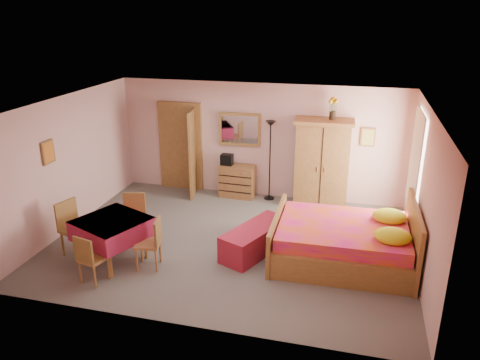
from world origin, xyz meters
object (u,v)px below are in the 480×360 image
(sunflower_vase, at_px, (333,108))
(chair_east, at_px, (148,243))
(bench, at_px, (256,239))
(dining_table, at_px, (113,240))
(stereo, at_px, (227,160))
(chair_west, at_px, (76,229))
(wall_mirror, at_px, (240,129))
(chair_north, at_px, (133,219))
(chair_south, at_px, (93,258))
(wardrobe, at_px, (322,164))
(bed, at_px, (343,231))
(chest_of_drawers, at_px, (237,181))
(floor_lamp, at_px, (270,161))

(sunflower_vase, height_order, chair_east, sunflower_vase)
(bench, bearing_deg, dining_table, -158.93)
(stereo, bearing_deg, chair_west, -118.56)
(chair_west, xyz_separation_m, chair_east, (1.41, -0.10, -0.05))
(wall_mirror, distance_m, chair_east, 3.85)
(stereo, height_order, chair_north, stereo)
(chair_south, bearing_deg, wardrobe, 65.21)
(stereo, xyz_separation_m, chair_north, (-1.06, -2.62, -0.43))
(dining_table, bearing_deg, chair_west, 177.28)
(stereo, height_order, chair_south, stereo)
(bed, bearing_deg, chair_east, -162.85)
(stereo, relative_size, chair_north, 0.30)
(chest_of_drawers, bearing_deg, stereo, -179.10)
(floor_lamp, xyz_separation_m, chair_east, (-1.39, -3.46, -0.47))
(bed, bearing_deg, dining_table, -166.76)
(bench, bearing_deg, chair_north, -176.24)
(chest_of_drawers, xyz_separation_m, chair_east, (-0.65, -3.42, 0.07))
(sunflower_vase, bearing_deg, bed, -79.63)
(wall_mirror, bearing_deg, chair_west, -123.31)
(chair_south, xyz_separation_m, chair_north, (-0.01, 1.42, 0.03))
(chair_north, bearing_deg, stereo, -126.50)
(dining_table, bearing_deg, wardrobe, 45.58)
(bed, relative_size, dining_table, 2.26)
(dining_table, bearing_deg, chair_east, -5.17)
(chair_north, xyz_separation_m, chair_west, (-0.75, -0.70, 0.04))
(wall_mirror, distance_m, bench, 3.14)
(chest_of_drawers, relative_size, wall_mirror, 0.83)
(sunflower_vase, relative_size, bed, 0.20)
(floor_lamp, height_order, chair_west, floor_lamp)
(sunflower_vase, bearing_deg, stereo, 179.53)
(bench, distance_m, chair_east, 1.90)
(wall_mirror, height_order, chair_west, wall_mirror)
(stereo, relative_size, bench, 0.18)
(chest_of_drawers, xyz_separation_m, bed, (2.48, -2.38, 0.17))
(sunflower_vase, xyz_separation_m, chair_west, (-4.11, -3.31, -1.69))
(floor_lamp, relative_size, dining_table, 1.73)
(floor_lamp, bearing_deg, chair_north, -127.66)
(chair_south, relative_size, chair_north, 0.93)
(chair_north, height_order, chair_east, chair_north)
(bench, bearing_deg, chest_of_drawers, 111.71)
(wall_mirror, xyz_separation_m, chair_south, (-1.31, -4.25, -1.13))
(floor_lamp, xyz_separation_m, bed, (1.74, -2.42, -0.36))
(bed, distance_m, chair_east, 3.30)
(wardrobe, relative_size, dining_table, 1.85)
(chest_of_drawers, height_order, chair_south, chair_south)
(bed, bearing_deg, wardrobe, 103.01)
(chest_of_drawers, xyz_separation_m, dining_table, (-1.33, -3.36, 0.01))
(chest_of_drawers, xyz_separation_m, floor_lamp, (0.74, 0.04, 0.53))
(chest_of_drawers, distance_m, chair_north, 2.93)
(dining_table, bearing_deg, stereo, 72.24)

